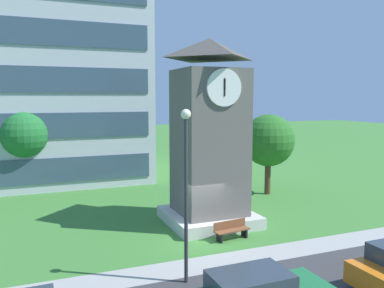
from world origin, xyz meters
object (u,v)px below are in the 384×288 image
Objects in this scene: park_bench at (231,230)px; tree_near_tower at (268,141)px; tree_by_building at (24,135)px; street_lamp at (186,178)px; clock_tower at (209,143)px.

tree_near_tower is (6.55, 7.11, 3.32)m from park_bench.
street_lamp is at bearing -71.87° from tree_by_building.
clock_tower is 1.74× the size of tree_near_tower.
park_bench is at bearing -91.12° from clock_tower.
tree_near_tower is at bearing 33.94° from clock_tower.
park_bench is (-0.05, -2.74, -3.89)m from clock_tower.
park_bench is 10.22m from tree_near_tower.
clock_tower is 1.66× the size of tree_by_building.
tree_near_tower reaches higher than park_bench.
tree_near_tower is 0.95× the size of tree_by_building.
clock_tower is 4.76m from park_bench.
clock_tower is 7.85m from tree_near_tower.
tree_by_building is at bearing 157.34° from tree_near_tower.
tree_near_tower is at bearing -22.66° from tree_by_building.
clock_tower is at bearing -146.06° from tree_near_tower.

